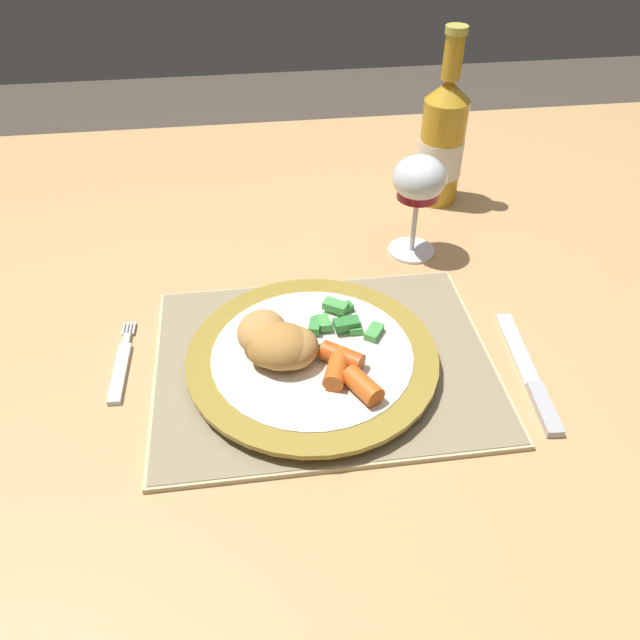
% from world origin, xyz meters
% --- Properties ---
extents(ground_plane, '(6.00, 6.00, 0.00)m').
position_xyz_m(ground_plane, '(0.00, 0.00, 0.00)').
color(ground_plane, '#4C4238').
extents(dining_table, '(1.48, 1.03, 0.74)m').
position_xyz_m(dining_table, '(0.00, 0.00, 0.66)').
color(dining_table, tan).
rests_on(dining_table, ground).
extents(placemat, '(0.37, 0.29, 0.01)m').
position_xyz_m(placemat, '(-0.02, -0.17, 0.74)').
color(placemat, '#CCB789').
rests_on(placemat, dining_table).
extents(dinner_plate, '(0.27, 0.27, 0.02)m').
position_xyz_m(dinner_plate, '(-0.04, -0.17, 0.76)').
color(dinner_plate, white).
rests_on(dinner_plate, placemat).
extents(breaded_croquettes, '(0.10, 0.10, 0.04)m').
position_xyz_m(breaded_croquettes, '(-0.07, -0.17, 0.79)').
color(breaded_croquettes, '#A87033').
rests_on(breaded_croquettes, dinner_plate).
extents(green_beans_pile, '(0.09, 0.11, 0.02)m').
position_xyz_m(green_beans_pile, '(0.00, -0.14, 0.77)').
color(green_beans_pile, '#4CA84C').
rests_on(green_beans_pile, dinner_plate).
extents(glazed_carrots, '(0.06, 0.09, 0.02)m').
position_xyz_m(glazed_carrots, '(-0.00, -0.22, 0.78)').
color(glazed_carrots, orange).
rests_on(glazed_carrots, dinner_plate).
extents(fork, '(0.02, 0.13, 0.01)m').
position_xyz_m(fork, '(-0.24, -0.14, 0.74)').
color(fork, silver).
rests_on(fork, dining_table).
extents(table_knife, '(0.03, 0.19, 0.01)m').
position_xyz_m(table_knife, '(0.20, -0.22, 0.74)').
color(table_knife, silver).
rests_on(table_knife, dining_table).
extents(wine_glass, '(0.07, 0.07, 0.14)m').
position_xyz_m(wine_glass, '(0.13, 0.04, 0.84)').
color(wine_glass, silver).
rests_on(wine_glass, dining_table).
extents(bottle, '(0.07, 0.07, 0.25)m').
position_xyz_m(bottle, '(0.20, 0.18, 0.83)').
color(bottle, gold).
rests_on(bottle, dining_table).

